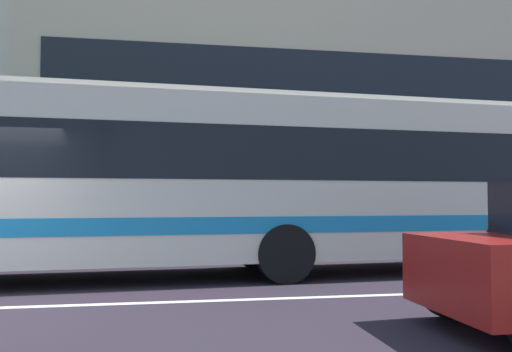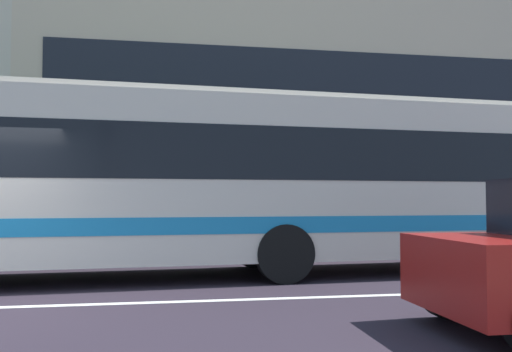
{
  "view_description": "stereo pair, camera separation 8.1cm",
  "coord_description": "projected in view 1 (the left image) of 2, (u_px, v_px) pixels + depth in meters",
  "views": [
    {
      "loc": [
        2.69,
        -7.61,
        1.41
      ],
      "look_at": [
        4.57,
        2.78,
        1.87
      ],
      "focal_mm": 38.09,
      "sensor_mm": 36.0,
      "label": 1
    },
    {
      "loc": [
        2.77,
        -7.62,
        1.41
      ],
      "look_at": [
        4.57,
        2.78,
        1.87
      ],
      "focal_mm": 38.09,
      "sensor_mm": 36.0,
      "label": 2
    }
  ],
  "objects": [
    {
      "name": "transit_bus",
      "position": [
        229.0,
        178.0,
        10.14
      ],
      "size": [
        12.12,
        3.26,
        3.31
      ],
      "color": "beige",
      "rests_on": "ground_plane"
    },
    {
      "name": "apartment_block_right",
      "position": [
        327.0,
        123.0,
        22.7
      ],
      "size": [
        22.72,
        9.5,
        9.28
      ],
      "color": "#C6B194",
      "rests_on": "ground_plane"
    }
  ]
}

